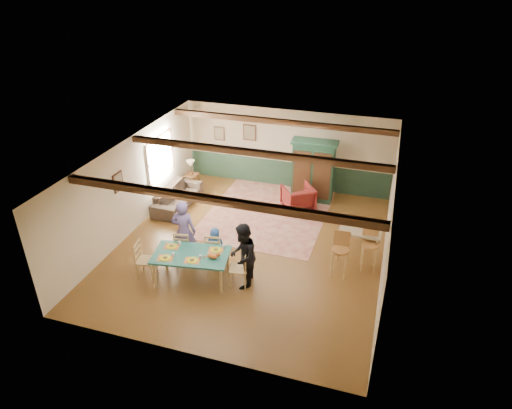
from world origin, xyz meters
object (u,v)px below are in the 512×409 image
(person_child, at_px, (215,246))
(bar_stool_right, at_px, (369,250))
(person_woman, at_px, (243,256))
(end_table, at_px, (192,182))
(bar_stool_left, at_px, (340,255))
(armchair, at_px, (298,198))
(dining_chair_far_right, at_px, (215,248))
(armoire, at_px, (313,171))
(dining_table, at_px, (192,267))
(person_man, at_px, (184,231))
(table_lamp, at_px, (191,167))
(counter_table, at_px, (359,245))
(dining_chair_far_left, at_px, (184,246))
(dining_chair_end_right, at_px, (239,268))
(dining_chair_end_left, at_px, (146,260))
(sofa, at_px, (177,197))
(cat, at_px, (212,255))

(person_child, relative_size, bar_stool_right, 0.87)
(person_child, bearing_deg, person_woman, 136.74)
(end_table, height_order, bar_stool_left, bar_stool_left)
(person_child, bearing_deg, armchair, -121.78)
(dining_chair_far_right, height_order, armoire, armoire)
(end_table, height_order, bar_stool_right, bar_stool_right)
(dining_table, bearing_deg, bar_stool_right, 23.19)
(person_man, bearing_deg, bar_stool_left, 178.79)
(table_lamp, relative_size, counter_table, 0.47)
(person_woman, height_order, person_child, person_woman)
(dining_chair_far_left, distance_m, person_man, 0.40)
(dining_chair_end_right, xyz_separation_m, armoire, (0.81, 4.87, 0.53))
(armoire, bearing_deg, bar_stool_left, -70.24)
(table_lamp, height_order, bar_stool_right, bar_stool_right)
(dining_chair_far_left, bearing_deg, counter_table, -170.31)
(person_man, distance_m, person_child, 0.88)
(armchair, relative_size, table_lamp, 1.81)
(armoire, bearing_deg, dining_chair_end_left, -121.38)
(dining_chair_end_right, distance_m, person_man, 1.79)
(person_child, height_order, armchair, person_child)
(dining_chair_far_right, xyz_separation_m, table_lamp, (-2.38, 3.82, 0.32))
(dining_chair_end_right, bearing_deg, person_man, -117.30)
(sofa, xyz_separation_m, table_lamp, (-0.06, 1.23, 0.48))
(person_child, bearing_deg, dining_chair_end_right, 133.15)
(dining_table, height_order, dining_chair_end_left, dining_chair_end_left)
(bar_stool_left, bearing_deg, armchair, 119.63)
(dining_table, distance_m, cat, 0.73)
(dining_chair_far_left, relative_size, armoire, 0.47)
(armoire, bearing_deg, dining_chair_end_right, -100.29)
(dining_chair_far_right, relative_size, sofa, 0.45)
(armchair, bearing_deg, cat, 39.86)
(dining_chair_end_right, bearing_deg, counter_table, 117.16)
(dining_chair_far_left, xyz_separation_m, armoire, (2.46, 4.40, 0.53))
(bar_stool_left, bearing_deg, dining_table, -159.85)
(person_man, height_order, bar_stool_left, person_man)
(dining_chair_end_left, distance_m, person_woman, 2.43)
(dining_chair_far_right, distance_m, dining_chair_end_left, 1.71)
(end_table, xyz_separation_m, bar_stool_left, (5.47, -3.33, 0.31))
(dining_chair_far_right, xyz_separation_m, counter_table, (3.47, 1.32, -0.04))
(cat, xyz_separation_m, table_lamp, (-2.66, 4.61, -0.05))
(armoire, distance_m, counter_table, 3.51)
(dining_chair_end_left, xyz_separation_m, bar_stool_left, (4.51, 1.44, 0.11))
(table_lamp, bearing_deg, end_table, 0.00)
(table_lamp, relative_size, bar_stool_right, 0.43)
(dining_chair_far_right, height_order, person_man, person_man)
(person_woman, distance_m, bar_stool_left, 2.40)
(person_woman, distance_m, cat, 0.71)
(bar_stool_right, bearing_deg, person_woman, -158.79)
(dining_table, distance_m, dining_chair_far_right, 0.83)
(sofa, relative_size, table_lamp, 4.28)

